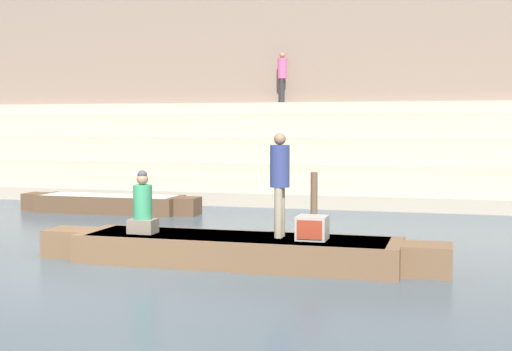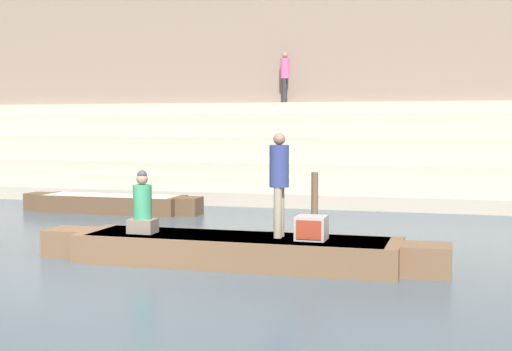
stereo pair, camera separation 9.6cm
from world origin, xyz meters
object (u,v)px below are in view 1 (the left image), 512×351
object	(u,v)px
person_rowing	(143,208)
moored_boat_shore	(110,203)
tv_set	(312,228)
rowboat_main	(236,249)
person_standing	(280,177)
mooring_post	(314,205)
person_on_steps	(282,74)

from	to	relation	value
person_rowing	moored_boat_shore	distance (m)	6.85
tv_set	moored_boat_shore	bearing A→B (deg)	130.33
rowboat_main	person_standing	distance (m)	1.38
mooring_post	person_on_steps	xyz separation A→B (m)	(-2.86, 9.28, 3.30)
person_on_steps	person_rowing	bearing A→B (deg)	117.71
rowboat_main	moored_boat_shore	bearing A→B (deg)	130.10
tv_set	person_on_steps	world-z (taller)	person_on_steps
rowboat_main	moored_boat_shore	distance (m)	7.68
moored_boat_shore	rowboat_main	bearing A→B (deg)	-51.76
rowboat_main	tv_set	size ratio (longest dim) A/B	14.32
person_on_steps	person_standing	bearing A→B (deg)	128.22
rowboat_main	tv_set	bearing A→B (deg)	-3.98
rowboat_main	person_rowing	xyz separation A→B (m)	(-1.59, -0.12, 0.64)
tv_set	moored_boat_shore	distance (m)	8.61
person_standing	person_rowing	distance (m)	2.36
tv_set	person_rowing	bearing A→B (deg)	173.64
tv_set	person_on_steps	distance (m)	13.25
person_rowing	mooring_post	bearing A→B (deg)	50.44
tv_set	person_on_steps	bearing A→B (deg)	97.55
rowboat_main	mooring_post	world-z (taller)	mooring_post
rowboat_main	person_rowing	size ratio (longest dim) A/B	6.45
rowboat_main	mooring_post	size ratio (longest dim) A/B	5.14
rowboat_main	person_rowing	distance (m)	1.72
rowboat_main	person_standing	world-z (taller)	person_standing
person_standing	tv_set	size ratio (longest dim) A/B	3.53
mooring_post	moored_boat_shore	bearing A→B (deg)	155.74
mooring_post	person_on_steps	bearing A→B (deg)	107.11
person_standing	mooring_post	xyz separation A→B (m)	(-0.01, 2.97, -0.77)
rowboat_main	person_on_steps	xyz separation A→B (m)	(-2.16, 12.33, 3.71)
person_standing	mooring_post	bearing A→B (deg)	90.13
person_on_steps	rowboat_main	bearing A→B (deg)	125.01
person_rowing	person_standing	bearing A→B (deg)	1.09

